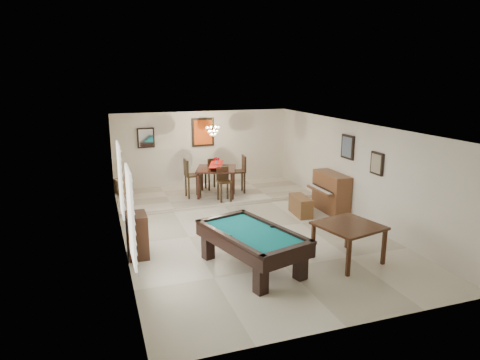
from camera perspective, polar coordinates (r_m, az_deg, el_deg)
ground_plane at (r=10.81m, az=1.03°, el=-6.71°), size 6.00×9.00×0.02m
wall_back at (r=14.64m, az=-4.95°, el=4.06°), size 6.00×0.04×2.60m
wall_front at (r=6.58m, az=14.69°, el=-8.91°), size 6.00×0.04×2.60m
wall_left at (r=9.84m, az=-15.59°, el=-1.31°), size 0.04×9.00×2.60m
wall_right at (r=11.76m, az=14.95°, el=1.18°), size 0.04×9.00×2.60m
ceiling at (r=10.19m, az=1.10°, el=7.16°), size 6.00×9.00×0.04m
dining_step at (r=13.74m, az=-3.58°, el=-1.89°), size 6.00×2.50×0.12m
window_left_front at (r=7.71m, az=-14.36°, el=-4.67°), size 0.06×1.00×1.70m
window_left_rear at (r=10.40m, az=-15.68°, el=0.06°), size 0.06×1.00×1.70m
pool_table at (r=8.65m, az=1.59°, el=-9.34°), size 1.84×2.55×0.77m
square_table at (r=9.24m, az=14.20°, el=-8.12°), size 1.39×1.39×0.80m
upright_piano at (r=12.26m, az=11.53°, el=-1.69°), size 0.75×1.34×1.12m
piano_bench at (r=11.97m, az=8.09°, el=-3.41°), size 0.44×0.97×0.52m
apothecary_chest at (r=9.41m, az=-13.56°, el=-7.18°), size 0.42×0.63×0.95m
dining_table at (r=13.33m, az=-3.16°, el=0.06°), size 1.51×1.51×0.98m
flower_vase at (r=13.20m, az=-3.19°, el=2.60°), size 0.17×0.17×0.23m
dining_chair_south at (r=12.67m, az=-2.10°, el=-0.59°), size 0.39×0.39×1.01m
dining_chair_north at (r=14.01m, az=-3.81°, el=0.90°), size 0.43×0.43×1.06m
dining_chair_west at (r=13.11m, az=-6.32°, el=0.24°), size 0.46×0.46×1.19m
dining_chair_east at (r=13.54m, az=-0.29°, el=0.77°), size 0.49×0.49×1.19m
corner_bench at (r=14.04m, az=-15.35°, el=-0.80°), size 0.55×0.61×0.46m
chandelier at (r=13.27m, az=-3.66°, el=6.98°), size 0.44×0.44×0.60m
back_painting at (r=14.51m, az=-4.96°, el=6.36°), size 0.75×0.06×0.95m
back_mirror at (r=14.20m, az=-12.45°, el=5.51°), size 0.55×0.06×0.65m
right_picture_upper at (r=11.87m, az=14.17°, el=4.30°), size 0.06×0.55×0.65m
right_picture_lower at (r=10.86m, az=17.80°, el=2.11°), size 0.06×0.45×0.55m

